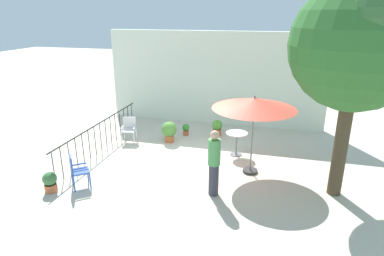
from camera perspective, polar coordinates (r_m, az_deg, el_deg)
ground_plane at (r=10.76m, az=-0.73°, el=-5.56°), size 60.00×60.00×0.00m
villa_facade at (r=13.95m, az=3.79°, el=8.44°), size 8.97×0.30×3.82m
terrace_railing at (r=11.66m, az=-15.44°, el=-0.68°), size 0.03×5.37×1.01m
shade_tree at (r=8.65m, az=26.69°, el=12.56°), size 3.19×3.04×5.32m
patio_umbrella_0 at (r=9.42m, az=10.62°, el=4.08°), size 2.37×2.37×2.34m
cafe_table_0 at (r=11.06m, az=7.64°, el=-1.98°), size 0.72×0.72×0.78m
patio_chair_0 at (r=9.47m, az=-19.15°, el=-6.65°), size 0.63×0.63×0.96m
patio_chair_1 at (r=12.35m, az=-10.72°, el=0.03°), size 0.59×0.59×0.89m
potted_plant_0 at (r=9.64m, az=-23.12°, el=-8.43°), size 0.37×0.37×0.56m
potted_plant_1 at (r=12.83m, az=-1.07°, el=-0.20°), size 0.28×0.28×0.45m
potted_plant_2 at (r=12.78m, az=4.32°, el=0.10°), size 0.39×0.39×0.63m
potted_plant_3 at (r=12.14m, az=-3.93°, el=-0.44°), size 0.56×0.56×0.76m
standing_person at (r=8.49m, az=3.79°, el=-5.86°), size 0.36×0.36×1.77m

